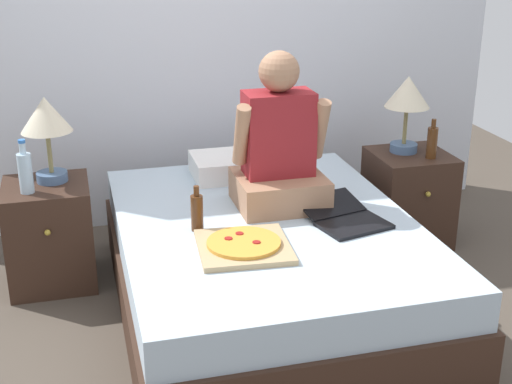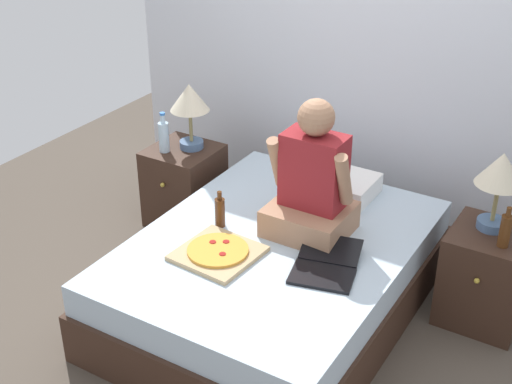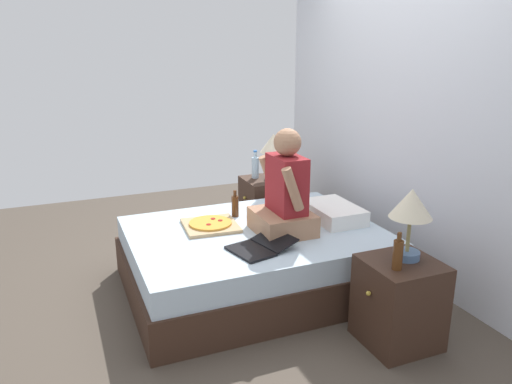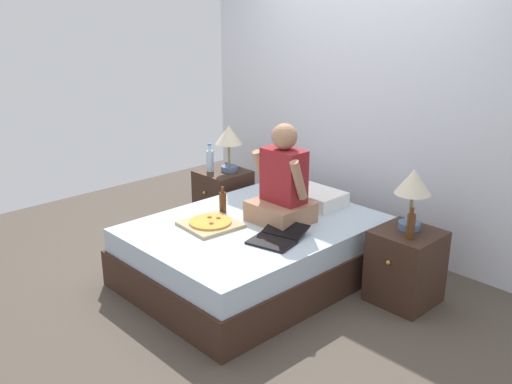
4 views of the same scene
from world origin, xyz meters
name	(u,v)px [view 4 (image 4 of 4)]	position (x,y,z in m)	size (l,w,h in m)	color
ground_plane	(254,277)	(0.00, 0.00, 0.00)	(5.71, 5.71, 0.00)	#4C4238
wall_back	(361,104)	(0.00, 1.31, 1.25)	(3.71, 0.12, 2.50)	silver
bed	(254,251)	(0.00, 0.00, 0.23)	(1.44, 1.91, 0.47)	#382319
nightstand_left	(223,198)	(-1.04, 0.55, 0.28)	(0.44, 0.47, 0.56)	#382319
lamp_on_left_nightstand	(229,138)	(-1.00, 0.60, 0.88)	(0.26, 0.26, 0.45)	#4C6B93
water_bottle	(210,160)	(-1.12, 0.46, 0.67)	(0.07, 0.07, 0.28)	silver
nightstand_right	(405,267)	(1.04, 0.55, 0.28)	(0.44, 0.47, 0.56)	#382319
lamp_on_right_nightstand	(413,186)	(1.01, 0.60, 0.88)	(0.26, 0.26, 0.45)	#4C6B93
beer_bottle	(411,226)	(1.11, 0.45, 0.65)	(0.06, 0.06, 0.23)	#512D14
pillow	(313,197)	(0.02, 0.67, 0.53)	(0.52, 0.34, 0.12)	white
person_seated	(282,186)	(0.12, 0.19, 0.76)	(0.47, 0.40, 0.78)	#A37556
laptop	(276,238)	(0.36, -0.12, 0.50)	(0.41, 0.48, 0.07)	black
pizza_box	(210,224)	(-0.19, -0.29, 0.49)	(0.43, 0.43, 0.05)	tan
beer_bottle_on_bed	(223,202)	(-0.34, -0.03, 0.57)	(0.06, 0.06, 0.22)	#4C2811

